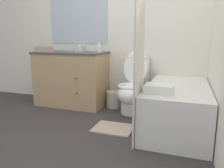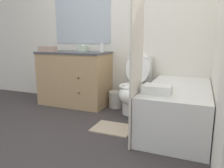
{
  "view_description": "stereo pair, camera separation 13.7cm",
  "coord_description": "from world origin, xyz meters",
  "px_view_note": "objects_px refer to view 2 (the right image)",
  "views": [
    {
      "loc": [
        1.02,
        -1.74,
        1.05
      ],
      "look_at": [
        0.16,
        0.71,
        0.51
      ],
      "focal_mm": 35.0,
      "sensor_mm": 36.0,
      "label": 1
    },
    {
      "loc": [
        1.14,
        -1.69,
        1.05
      ],
      "look_at": [
        0.16,
        0.71,
        0.51
      ],
      "focal_mm": 35.0,
      "sensor_mm": 36.0,
      "label": 2
    }
  ],
  "objects_px": {
    "wastebasket": "(116,99)",
    "tissue_box": "(83,49)",
    "soap_dispenser": "(102,48)",
    "bath_towel_folded": "(157,89)",
    "toilet": "(135,89)",
    "bath_mat": "(113,128)",
    "sink_faucet": "(81,49)",
    "vanity_cabinet": "(75,78)",
    "hand_towel_folded": "(48,49)",
    "bathtub": "(178,107)"
  },
  "relations": [
    {
      "from": "soap_dispenser",
      "to": "vanity_cabinet",
      "type": "bearing_deg",
      "value": -176.46
    },
    {
      "from": "bathtub",
      "to": "bath_towel_folded",
      "type": "bearing_deg",
      "value": -111.37
    },
    {
      "from": "sink_faucet",
      "to": "soap_dispenser",
      "type": "distance_m",
      "value": 0.5
    },
    {
      "from": "bathtub",
      "to": "soap_dispenser",
      "type": "height_order",
      "value": "soap_dispenser"
    },
    {
      "from": "bath_towel_folded",
      "to": "tissue_box",
      "type": "bearing_deg",
      "value": 144.16
    },
    {
      "from": "wastebasket",
      "to": "sink_faucet",
      "type": "bearing_deg",
      "value": 169.92
    },
    {
      "from": "toilet",
      "to": "hand_towel_folded",
      "type": "distance_m",
      "value": 1.51
    },
    {
      "from": "bath_mat",
      "to": "wastebasket",
      "type": "bearing_deg",
      "value": 108.22
    },
    {
      "from": "bathtub",
      "to": "hand_towel_folded",
      "type": "height_order",
      "value": "hand_towel_folded"
    },
    {
      "from": "wastebasket",
      "to": "tissue_box",
      "type": "relative_size",
      "value": 1.74
    },
    {
      "from": "toilet",
      "to": "tissue_box",
      "type": "height_order",
      "value": "tissue_box"
    },
    {
      "from": "bathtub",
      "to": "hand_towel_folded",
      "type": "relative_size",
      "value": 5.29
    },
    {
      "from": "toilet",
      "to": "bath_mat",
      "type": "relative_size",
      "value": 1.89
    },
    {
      "from": "soap_dispenser",
      "to": "bath_mat",
      "type": "distance_m",
      "value": 1.29
    },
    {
      "from": "vanity_cabinet",
      "to": "bathtub",
      "type": "distance_m",
      "value": 1.72
    },
    {
      "from": "hand_towel_folded",
      "to": "bath_towel_folded",
      "type": "height_order",
      "value": "hand_towel_folded"
    },
    {
      "from": "sink_faucet",
      "to": "soap_dispenser",
      "type": "xyz_separation_m",
      "value": [
        0.47,
        -0.18,
        0.03
      ]
    },
    {
      "from": "bathtub",
      "to": "wastebasket",
      "type": "height_order",
      "value": "bathtub"
    },
    {
      "from": "wastebasket",
      "to": "tissue_box",
      "type": "height_order",
      "value": "tissue_box"
    },
    {
      "from": "toilet",
      "to": "bath_towel_folded",
      "type": "distance_m",
      "value": 0.93
    },
    {
      "from": "sink_faucet",
      "to": "wastebasket",
      "type": "height_order",
      "value": "sink_faucet"
    },
    {
      "from": "tissue_box",
      "to": "bathtub",
      "type": "bearing_deg",
      "value": -20.25
    },
    {
      "from": "bath_mat",
      "to": "bath_towel_folded",
      "type": "bearing_deg",
      "value": -12.49
    },
    {
      "from": "sink_faucet",
      "to": "toilet",
      "type": "height_order",
      "value": "sink_faucet"
    },
    {
      "from": "tissue_box",
      "to": "toilet",
      "type": "bearing_deg",
      "value": -14.14
    },
    {
      "from": "wastebasket",
      "to": "bath_mat",
      "type": "bearing_deg",
      "value": -71.78
    },
    {
      "from": "soap_dispenser",
      "to": "wastebasket",
      "type": "bearing_deg",
      "value": 14.03
    },
    {
      "from": "bath_towel_folded",
      "to": "hand_towel_folded",
      "type": "bearing_deg",
      "value": 159.66
    },
    {
      "from": "soap_dispenser",
      "to": "bath_towel_folded",
      "type": "distance_m",
      "value": 1.39
    },
    {
      "from": "bath_mat",
      "to": "vanity_cabinet",
      "type": "bearing_deg",
      "value": 142.56
    },
    {
      "from": "soap_dispenser",
      "to": "bath_towel_folded",
      "type": "bearing_deg",
      "value": -40.87
    },
    {
      "from": "sink_faucet",
      "to": "toilet",
      "type": "distance_m",
      "value": 1.2
    },
    {
      "from": "toilet",
      "to": "bathtub",
      "type": "bearing_deg",
      "value": -28.67
    },
    {
      "from": "toilet",
      "to": "wastebasket",
      "type": "height_order",
      "value": "toilet"
    },
    {
      "from": "bathtub",
      "to": "bath_mat",
      "type": "relative_size",
      "value": 3.03
    },
    {
      "from": "vanity_cabinet",
      "to": "toilet",
      "type": "distance_m",
      "value": 1.03
    },
    {
      "from": "toilet",
      "to": "hand_towel_folded",
      "type": "relative_size",
      "value": 3.3
    },
    {
      "from": "wastebasket",
      "to": "tissue_box",
      "type": "bearing_deg",
      "value": 171.95
    },
    {
      "from": "wastebasket",
      "to": "bath_towel_folded",
      "type": "height_order",
      "value": "bath_towel_folded"
    },
    {
      "from": "sink_faucet",
      "to": "wastebasket",
      "type": "distance_m",
      "value": 1.04
    },
    {
      "from": "tissue_box",
      "to": "bath_mat",
      "type": "height_order",
      "value": "tissue_box"
    },
    {
      "from": "wastebasket",
      "to": "soap_dispenser",
      "type": "xyz_separation_m",
      "value": [
        -0.22,
        -0.05,
        0.8
      ]
    },
    {
      "from": "vanity_cabinet",
      "to": "hand_towel_folded",
      "type": "distance_m",
      "value": 0.62
    },
    {
      "from": "wastebasket",
      "to": "bath_towel_folded",
      "type": "xyz_separation_m",
      "value": [
        0.8,
        -0.93,
        0.43
      ]
    },
    {
      "from": "vanity_cabinet",
      "to": "bath_towel_folded",
      "type": "distance_m",
      "value": 1.72
    },
    {
      "from": "bathtub",
      "to": "bath_mat",
      "type": "xyz_separation_m",
      "value": [
        -0.7,
        -0.32,
        -0.25
      ]
    },
    {
      "from": "wastebasket",
      "to": "bathtub",
      "type": "bearing_deg",
      "value": -27.2
    },
    {
      "from": "bathtub",
      "to": "tissue_box",
      "type": "height_order",
      "value": "tissue_box"
    },
    {
      "from": "sink_faucet",
      "to": "hand_towel_folded",
      "type": "xyz_separation_m",
      "value": [
        -0.38,
        -0.37,
        0.01
      ]
    },
    {
      "from": "toilet",
      "to": "soap_dispenser",
      "type": "height_order",
      "value": "soap_dispenser"
    }
  ]
}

